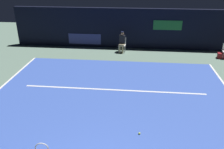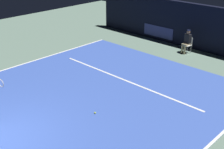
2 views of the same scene
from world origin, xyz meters
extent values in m
plane|color=slate|center=(0.00, 4.41, 0.00)|extent=(29.60, 29.60, 0.00)
cube|color=#3856B2|center=(0.00, 4.41, 0.01)|extent=(10.26, 10.82, 0.01)
cube|color=white|center=(0.00, 6.30, 0.01)|extent=(8.00, 0.10, 0.01)
cube|color=black|center=(0.00, 12.46, 1.30)|extent=(14.41, 0.30, 2.60)
cube|color=navy|center=(-2.52, 12.30, 0.55)|extent=(2.20, 0.04, 0.70)
cube|color=#1E6B2D|center=(2.88, 12.30, 1.60)|extent=(1.80, 0.04, 0.60)
torus|color=#B2B2B7|center=(-1.08, 1.02, 1.35)|extent=(0.30, 0.06, 0.30)
cube|color=white|center=(0.05, 11.46, 0.46)|extent=(0.49, 0.46, 0.04)
cube|color=white|center=(0.08, 11.66, 0.69)|extent=(0.42, 0.09, 0.42)
cylinder|color=#B2B2B7|center=(-0.16, 11.32, 0.23)|extent=(0.03, 0.03, 0.46)
cylinder|color=#B2B2B7|center=(0.21, 11.26, 0.23)|extent=(0.03, 0.03, 0.46)
cylinder|color=#B2B2B7|center=(-0.11, 11.65, 0.23)|extent=(0.03, 0.03, 0.46)
cylinder|color=#B2B2B7|center=(0.26, 11.60, 0.23)|extent=(0.03, 0.03, 0.46)
cube|color=tan|center=(0.04, 11.38, 0.50)|extent=(0.37, 0.44, 0.14)
cylinder|color=tan|center=(-0.07, 11.21, 0.23)|extent=(0.11, 0.11, 0.46)
cylinder|color=tan|center=(0.11, 11.19, 0.23)|extent=(0.11, 0.11, 0.46)
cube|color=black|center=(0.06, 11.50, 0.83)|extent=(0.37, 0.26, 0.52)
sphere|color=tan|center=(0.06, 11.50, 1.21)|extent=(0.20, 0.20, 0.20)
cylinder|color=#141933|center=(0.06, 11.50, 1.30)|extent=(0.19, 0.19, 0.04)
cylinder|color=#B2B2B7|center=(6.05, 10.76, 0.22)|extent=(0.03, 0.03, 0.44)
cylinder|color=#B2B2B7|center=(6.08, 11.09, 0.22)|extent=(0.03, 0.03, 0.44)
sphere|color=#CCE033|center=(1.13, 3.38, 0.05)|extent=(0.07, 0.07, 0.07)
camera|label=1|loc=(0.85, -2.78, 4.96)|focal=37.51mm
camera|label=2|loc=(8.22, -3.07, 5.92)|focal=48.35mm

